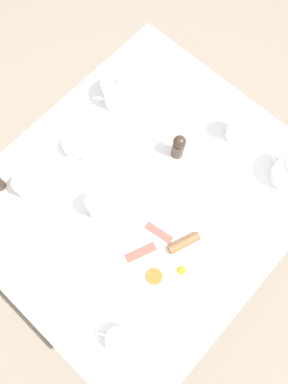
{
  "coord_description": "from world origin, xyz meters",
  "views": [
    {
      "loc": [
        -0.29,
        -0.27,
        2.0
      ],
      "look_at": [
        0.0,
        0.0,
        0.79
      ],
      "focal_mm": 35.0,
      "sensor_mm": 36.0,
      "label": 1
    }
  ],
  "objects_px": {
    "knife_by_plate": "(64,288)",
    "teacup_with_saucer_right": "(75,148)",
    "teapot_near": "(120,90)",
    "napkin_folded": "(199,104)",
    "water_glass_tall": "(98,206)",
    "water_glass_short": "(26,186)",
    "salt_grinder": "(179,146)",
    "teacup_with_saucer_left": "(120,340)",
    "fork_by_plate": "(131,159)",
    "breakfast_plate": "(166,255)",
    "wine_glass_spare": "(238,128)"
  },
  "relations": [
    {
      "from": "breakfast_plate",
      "to": "teapot_near",
      "type": "xyz_separation_m",
      "value": [
        0.33,
        0.52,
        0.05
      ]
    },
    {
      "from": "breakfast_plate",
      "to": "teacup_with_saucer_right",
      "type": "relative_size",
      "value": 1.84
    },
    {
      "from": "napkin_folded",
      "to": "salt_grinder",
      "type": "bearing_deg",
      "value": -160.27
    },
    {
      "from": "water_glass_short",
      "to": "salt_grinder",
      "type": "relative_size",
      "value": 0.75
    },
    {
      "from": "breakfast_plate",
      "to": "teacup_with_saucer_left",
      "type": "bearing_deg",
      "value": -166.62
    },
    {
      "from": "teacup_with_saucer_left",
      "to": "fork_by_plate",
      "type": "distance_m",
      "value": 0.6
    },
    {
      "from": "teapot_near",
      "to": "knife_by_plate",
      "type": "height_order",
      "value": "teapot_near"
    },
    {
      "from": "teacup_with_saucer_right",
      "to": "napkin_folded",
      "type": "xyz_separation_m",
      "value": [
        0.44,
        -0.2,
        -0.02
      ]
    },
    {
      "from": "wine_glass_spare",
      "to": "knife_by_plate",
      "type": "height_order",
      "value": "wine_glass_spare"
    },
    {
      "from": "wine_glass_spare",
      "to": "fork_by_plate",
      "type": "xyz_separation_m",
      "value": [
        -0.33,
        0.21,
        -0.05
      ]
    },
    {
      "from": "teacup_with_saucer_left",
      "to": "wine_glass_spare",
      "type": "xyz_separation_m",
      "value": [
        0.78,
        0.18,
        0.03
      ]
    },
    {
      "from": "teacup_with_saucer_right",
      "to": "salt_grinder",
      "type": "bearing_deg",
      "value": -49.29
    },
    {
      "from": "breakfast_plate",
      "to": "teacup_with_saucer_right",
      "type": "height_order",
      "value": "teacup_with_saucer_right"
    },
    {
      "from": "napkin_folded",
      "to": "fork_by_plate",
      "type": "bearing_deg",
      "value": 173.95
    },
    {
      "from": "teapot_near",
      "to": "salt_grinder",
      "type": "bearing_deg",
      "value": 106.48
    },
    {
      "from": "teacup_with_saucer_left",
      "to": "wine_glass_spare",
      "type": "bearing_deg",
      "value": 12.64
    },
    {
      "from": "wine_glass_spare",
      "to": "salt_grinder",
      "type": "xyz_separation_m",
      "value": [
        -0.2,
        0.1,
        0.01
      ]
    },
    {
      "from": "water_glass_tall",
      "to": "knife_by_plate",
      "type": "distance_m",
      "value": 0.28
    },
    {
      "from": "teapot_near",
      "to": "napkin_folded",
      "type": "distance_m",
      "value": 0.3
    },
    {
      "from": "salt_grinder",
      "to": "napkin_folded",
      "type": "xyz_separation_m",
      "value": [
        0.21,
        0.07,
        -0.06
      ]
    },
    {
      "from": "teacup_with_saucer_right",
      "to": "knife_by_plate",
      "type": "xyz_separation_m",
      "value": [
        -0.36,
        -0.32,
        -0.02
      ]
    },
    {
      "from": "water_glass_short",
      "to": "breakfast_plate",
      "type": "bearing_deg",
      "value": -72.96
    },
    {
      "from": "teacup_with_saucer_left",
      "to": "teacup_with_saucer_right",
      "type": "height_order",
      "value": "same"
    },
    {
      "from": "breakfast_plate",
      "to": "water_glass_short",
      "type": "distance_m",
      "value": 0.52
    },
    {
      "from": "breakfast_plate",
      "to": "teacup_with_saucer_right",
      "type": "distance_m",
      "value": 0.49
    },
    {
      "from": "teacup_with_saucer_left",
      "to": "teapot_near",
      "type": "bearing_deg",
      "value": 43.62
    },
    {
      "from": "wine_glass_spare",
      "to": "knife_by_plate",
      "type": "bearing_deg",
      "value": 175.71
    },
    {
      "from": "teacup_with_saucer_left",
      "to": "water_glass_tall",
      "type": "bearing_deg",
      "value": 53.26
    },
    {
      "from": "knife_by_plate",
      "to": "teacup_with_saucer_right",
      "type": "bearing_deg",
      "value": 41.24
    },
    {
      "from": "water_glass_tall",
      "to": "fork_by_plate",
      "type": "height_order",
      "value": "water_glass_tall"
    },
    {
      "from": "teacup_with_saucer_right",
      "to": "napkin_folded",
      "type": "distance_m",
      "value": 0.49
    },
    {
      "from": "breakfast_plate",
      "to": "water_glass_tall",
      "type": "height_order",
      "value": "water_glass_tall"
    },
    {
      "from": "teapot_near",
      "to": "napkin_folded",
      "type": "height_order",
      "value": "teapot_near"
    },
    {
      "from": "breakfast_plate",
      "to": "teacup_with_saucer_left",
      "type": "height_order",
      "value": "teacup_with_saucer_left"
    },
    {
      "from": "water_glass_tall",
      "to": "fork_by_plate",
      "type": "distance_m",
      "value": 0.22
    },
    {
      "from": "water_glass_short",
      "to": "knife_by_plate",
      "type": "relative_size",
      "value": 0.59
    },
    {
      "from": "fork_by_plate",
      "to": "knife_by_plate",
      "type": "xyz_separation_m",
      "value": [
        -0.47,
        -0.15,
        0.0
      ]
    },
    {
      "from": "teapot_near",
      "to": "teacup_with_saucer_left",
      "type": "relative_size",
      "value": 1.33
    },
    {
      "from": "water_glass_short",
      "to": "knife_by_plate",
      "type": "height_order",
      "value": "water_glass_short"
    },
    {
      "from": "water_glass_tall",
      "to": "water_glass_short",
      "type": "relative_size",
      "value": 1.16
    },
    {
      "from": "teacup_with_saucer_right",
      "to": "wine_glass_spare",
      "type": "height_order",
      "value": "wine_glass_spare"
    },
    {
      "from": "breakfast_plate",
      "to": "knife_by_plate",
      "type": "distance_m",
      "value": 0.34
    },
    {
      "from": "wine_glass_spare",
      "to": "fork_by_plate",
      "type": "distance_m",
      "value": 0.39
    },
    {
      "from": "teacup_with_saucer_right",
      "to": "water_glass_tall",
      "type": "relative_size",
      "value": 1.5
    },
    {
      "from": "breakfast_plate",
      "to": "wine_glass_spare",
      "type": "xyz_separation_m",
      "value": [
        0.5,
        0.11,
        0.05
      ]
    },
    {
      "from": "teapot_near",
      "to": "salt_grinder",
      "type": "height_order",
      "value": "teapot_near"
    },
    {
      "from": "teacup_with_saucer_right",
      "to": "napkin_folded",
      "type": "bearing_deg",
      "value": -24.37
    },
    {
      "from": "teapot_near",
      "to": "fork_by_plate",
      "type": "xyz_separation_m",
      "value": [
        -0.16,
        -0.2,
        -0.05
      ]
    },
    {
      "from": "teapot_near",
      "to": "water_glass_short",
      "type": "relative_size",
      "value": 2.33
    },
    {
      "from": "teacup_with_saucer_right",
      "to": "teacup_with_saucer_left",
      "type": "bearing_deg",
      "value": -122.35
    }
  ]
}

